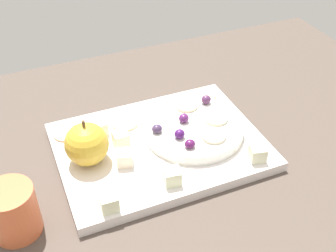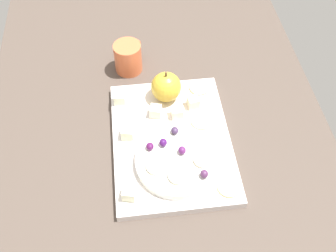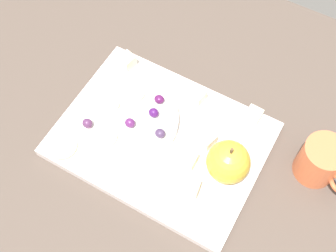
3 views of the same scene
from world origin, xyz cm
name	(u,v)px [view 2 (image 2 of 3)]	position (x,y,z in cm)	size (l,w,h in cm)	color
table	(158,135)	(0.00, 0.00, 1.58)	(129.64, 85.36, 3.16)	#4C4038
platter	(172,141)	(4.16, 2.96, 4.15)	(37.42, 27.66, 1.98)	silver
serving_dish	(177,161)	(11.18, 3.35, 6.12)	(18.96, 18.96, 1.97)	white
apple_whole	(166,87)	(-9.14, 3.22, 8.94)	(7.61, 7.61, 7.61)	gold
apple_stem	(166,74)	(-9.14, 3.22, 13.34)	(0.50, 0.50, 1.20)	brown
cheese_cube_0	(119,98)	(-8.92, -8.67, 6.50)	(2.73, 2.73, 2.73)	#EBF0C3
cheese_cube_1	(128,133)	(2.23, -7.28, 6.50)	(2.73, 2.73, 2.73)	#EAF0C2
cheese_cube_2	(129,193)	(18.27, -7.86, 6.50)	(2.73, 2.73, 2.73)	#EAEBC1
cheese_cube_3	(154,111)	(-3.60, -0.36, 6.50)	(2.73, 2.73, 2.73)	#F9EACB
cheese_cube_4	(193,102)	(-5.46, 9.64, 6.50)	(2.73, 2.73, 2.73)	#EBE2C4
cheese_cube_5	(177,112)	(-2.59, 5.16, 6.50)	(2.73, 2.73, 2.73)	#F9E8C9
cracker_0	(199,88)	(-11.14, 12.18, 5.34)	(5.18, 5.18, 0.40)	#D8B48A
cracker_1	(202,123)	(0.47, 10.84, 5.34)	(5.18, 5.18, 0.40)	#D8BF8B
cracker_2	(229,187)	(18.66, 13.66, 5.34)	(5.18, 5.18, 0.40)	#D6C380
grape_0	(163,143)	(7.09, 0.63, 8.00)	(1.93, 1.74, 1.78)	#44175B
grape_1	(175,131)	(3.95, 3.70, 7.91)	(1.93, 1.74, 1.60)	#443050
grape_2	(182,150)	(9.72, 4.59, 8.00)	(1.93, 1.74, 1.78)	#58215C
grape_3	(150,146)	(7.71, -2.44, 7.89)	(1.93, 1.74, 1.56)	#50184C
grape_4	(204,174)	(16.36, 8.45, 8.02)	(1.93, 1.74, 1.83)	#522B52
apple_slice_0	(203,160)	(12.33, 9.01, 7.41)	(4.50, 4.50, 0.60)	beige
apple_slice_1	(156,166)	(12.86, -1.53, 7.41)	(4.50, 4.50, 0.60)	beige
apple_slice_2	(178,176)	(15.73, 2.92, 7.41)	(4.50, 4.50, 0.60)	beige
cup	(128,57)	(-22.84, -5.56, 7.35)	(9.77, 7.84, 8.39)	#E0693D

